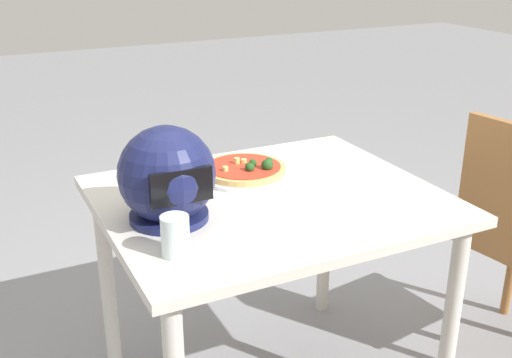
% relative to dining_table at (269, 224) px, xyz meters
% --- Properties ---
extents(dining_table, '(0.98, 0.83, 0.72)m').
position_rel_dining_table_xyz_m(dining_table, '(0.00, 0.00, 0.00)').
color(dining_table, beige).
rests_on(dining_table, ground).
extents(pizza_plate, '(0.30, 0.30, 0.01)m').
position_rel_dining_table_xyz_m(pizza_plate, '(0.00, -0.18, 0.10)').
color(pizza_plate, white).
rests_on(pizza_plate, dining_table).
extents(pizza, '(0.27, 0.27, 0.05)m').
position_rel_dining_table_xyz_m(pizza, '(-0.00, -0.18, 0.12)').
color(pizza, tan).
rests_on(pizza, pizza_plate).
extents(motorcycle_helmet, '(0.26, 0.26, 0.26)m').
position_rel_dining_table_xyz_m(motorcycle_helmet, '(0.32, 0.03, 0.22)').
color(motorcycle_helmet, '#191E4C').
rests_on(motorcycle_helmet, dining_table).
extents(drinking_glass, '(0.07, 0.07, 0.10)m').
position_rel_dining_table_xyz_m(drinking_glass, '(0.37, 0.23, 0.15)').
color(drinking_glass, silver).
rests_on(drinking_glass, dining_table).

